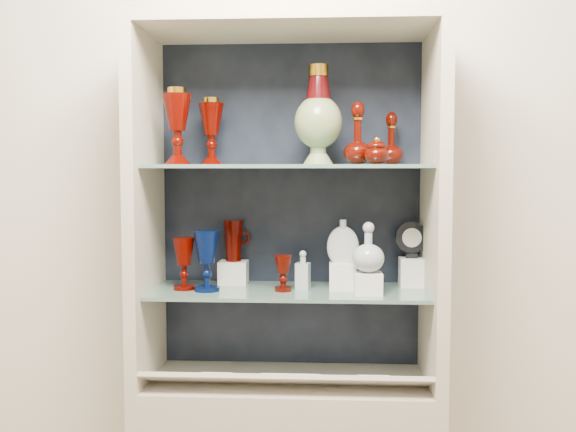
# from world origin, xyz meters

# --- Properties ---
(wall_back) EXTENTS (3.50, 0.02, 2.80)m
(wall_back) POSITION_xyz_m (0.00, 1.75, 1.40)
(wall_back) COLOR silver
(wall_back) RESTS_ON ground
(cabinet_back_panel) EXTENTS (0.98, 0.02, 1.15)m
(cabinet_back_panel) POSITION_xyz_m (0.00, 1.72, 1.32)
(cabinet_back_panel) COLOR black
(cabinet_back_panel) RESTS_ON cabinet_base
(cabinet_side_left) EXTENTS (0.04, 0.40, 1.15)m
(cabinet_side_left) POSITION_xyz_m (-0.48, 1.53, 1.32)
(cabinet_side_left) COLOR beige
(cabinet_side_left) RESTS_ON cabinet_base
(cabinet_side_right) EXTENTS (0.04, 0.40, 1.15)m
(cabinet_side_right) POSITION_xyz_m (0.48, 1.53, 1.32)
(cabinet_side_right) COLOR beige
(cabinet_side_right) RESTS_ON cabinet_base
(cabinet_top_cap) EXTENTS (1.00, 0.40, 0.04)m
(cabinet_top_cap) POSITION_xyz_m (0.00, 1.53, 1.92)
(cabinet_top_cap) COLOR beige
(cabinet_top_cap) RESTS_ON cabinet_side_left
(shelf_lower) EXTENTS (0.92, 0.34, 0.01)m
(shelf_lower) POSITION_xyz_m (0.00, 1.55, 1.04)
(shelf_lower) COLOR slate
(shelf_lower) RESTS_ON cabinet_side_left
(shelf_upper) EXTENTS (0.92, 0.34, 0.01)m
(shelf_upper) POSITION_xyz_m (0.00, 1.55, 1.46)
(shelf_upper) COLOR slate
(shelf_upper) RESTS_ON cabinet_side_left
(label_ledge) EXTENTS (0.92, 0.17, 0.09)m
(label_ledge) POSITION_xyz_m (0.00, 1.42, 0.78)
(label_ledge) COLOR beige
(label_ledge) RESTS_ON cabinet_base
(label_card_0) EXTENTS (0.10, 0.06, 0.03)m
(label_card_0) POSITION_xyz_m (-0.22, 1.42, 0.80)
(label_card_0) COLOR white
(label_card_0) RESTS_ON label_ledge
(label_card_1) EXTENTS (0.10, 0.06, 0.03)m
(label_card_1) POSITION_xyz_m (0.06, 1.42, 0.80)
(label_card_1) COLOR white
(label_card_1) RESTS_ON label_ledge
(label_card_2) EXTENTS (0.10, 0.06, 0.03)m
(label_card_2) POSITION_xyz_m (0.28, 1.42, 0.80)
(label_card_2) COLOR white
(label_card_2) RESTS_ON label_ledge
(label_card_3) EXTENTS (0.10, 0.06, 0.03)m
(label_card_3) POSITION_xyz_m (-0.03, 1.42, 0.80)
(label_card_3) COLOR white
(label_card_3) RESTS_ON label_ledge
(pedestal_lamp_left) EXTENTS (0.11, 0.11, 0.23)m
(pedestal_lamp_left) POSITION_xyz_m (-0.27, 1.60, 1.58)
(pedestal_lamp_left) COLOR #490500
(pedestal_lamp_left) RESTS_ON shelf_upper
(pedestal_lamp_right) EXTENTS (0.12, 0.12, 0.25)m
(pedestal_lamp_right) POSITION_xyz_m (-0.36, 1.49, 1.59)
(pedestal_lamp_right) COLOR #490500
(pedestal_lamp_right) RESTS_ON shelf_upper
(enamel_urn) EXTENTS (0.19, 0.19, 0.33)m
(enamel_urn) POSITION_xyz_m (0.10, 1.54, 1.63)
(enamel_urn) COLOR #134E1F
(enamel_urn) RESTS_ON shelf_upper
(ruby_decanter_a) EXTENTS (0.10, 0.10, 0.23)m
(ruby_decanter_a) POSITION_xyz_m (0.23, 1.52, 1.58)
(ruby_decanter_a) COLOR #460800
(ruby_decanter_a) RESTS_ON shelf_upper
(ruby_decanter_b) EXTENTS (0.11, 0.11, 0.19)m
(ruby_decanter_b) POSITION_xyz_m (0.35, 1.64, 1.57)
(ruby_decanter_b) COLOR #460800
(ruby_decanter_b) RESTS_ON shelf_upper
(lidded_bowl) EXTENTS (0.08, 0.08, 0.09)m
(lidded_bowl) POSITION_xyz_m (0.28, 1.45, 1.51)
(lidded_bowl) COLOR #460800
(lidded_bowl) RESTS_ON shelf_upper
(cobalt_goblet) EXTENTS (0.10, 0.10, 0.20)m
(cobalt_goblet) POSITION_xyz_m (-0.27, 1.51, 1.15)
(cobalt_goblet) COLOR #010F40
(cobalt_goblet) RESTS_ON shelf_lower
(ruby_goblet_tall) EXTENTS (0.09, 0.09, 0.18)m
(ruby_goblet_tall) POSITION_xyz_m (-0.35, 1.53, 1.14)
(ruby_goblet_tall) COLOR #490500
(ruby_goblet_tall) RESTS_ON shelf_lower
(ruby_goblet_small) EXTENTS (0.08, 0.08, 0.12)m
(ruby_goblet_small) POSITION_xyz_m (-0.02, 1.52, 1.11)
(ruby_goblet_small) COLOR #460800
(ruby_goblet_small) RESTS_ON shelf_lower
(riser_ruby_pitcher) EXTENTS (0.10, 0.10, 0.08)m
(riser_ruby_pitcher) POSITION_xyz_m (-0.20, 1.65, 1.09)
(riser_ruby_pitcher) COLOR silver
(riser_ruby_pitcher) RESTS_ON shelf_lower
(ruby_pitcher) EXTENTS (0.13, 0.11, 0.15)m
(ruby_pitcher) POSITION_xyz_m (-0.20, 1.65, 1.20)
(ruby_pitcher) COLOR #490500
(ruby_pitcher) RESTS_ON riser_ruby_pitcher
(clear_square_bottle) EXTENTS (0.05, 0.05, 0.13)m
(clear_square_bottle) POSITION_xyz_m (0.05, 1.55, 1.12)
(clear_square_bottle) COLOR #9AA8B3
(clear_square_bottle) RESTS_ON shelf_lower
(riser_flat_flask) EXTENTS (0.09, 0.09, 0.09)m
(riser_flat_flask) POSITION_xyz_m (0.18, 1.56, 1.09)
(riser_flat_flask) COLOR silver
(riser_flat_flask) RESTS_ON shelf_lower
(flat_flask) EXTENTS (0.11, 0.06, 0.15)m
(flat_flask) POSITION_xyz_m (0.18, 1.56, 1.22)
(flat_flask) COLOR silver
(flat_flask) RESTS_ON riser_flat_flask
(riser_clear_round_decanter) EXTENTS (0.09, 0.09, 0.07)m
(riser_clear_round_decanter) POSITION_xyz_m (0.26, 1.48, 1.08)
(riser_clear_round_decanter) COLOR silver
(riser_clear_round_decanter) RESTS_ON shelf_lower
(clear_round_decanter) EXTENTS (0.14, 0.14, 0.16)m
(clear_round_decanter) POSITION_xyz_m (0.26, 1.48, 1.20)
(clear_round_decanter) COLOR #9AA8B3
(clear_round_decanter) RESTS_ON riser_clear_round_decanter
(riser_cameo_medallion) EXTENTS (0.08, 0.08, 0.10)m
(riser_cameo_medallion) POSITION_xyz_m (0.42, 1.63, 1.10)
(riser_cameo_medallion) COLOR silver
(riser_cameo_medallion) RESTS_ON shelf_lower
(cameo_medallion) EXTENTS (0.11, 0.04, 0.13)m
(cameo_medallion) POSITION_xyz_m (0.42, 1.63, 1.21)
(cameo_medallion) COLOR black
(cameo_medallion) RESTS_ON riser_cameo_medallion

